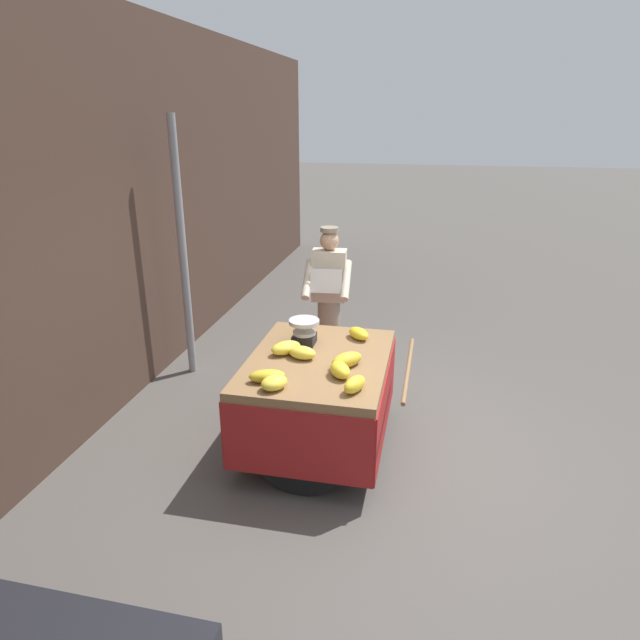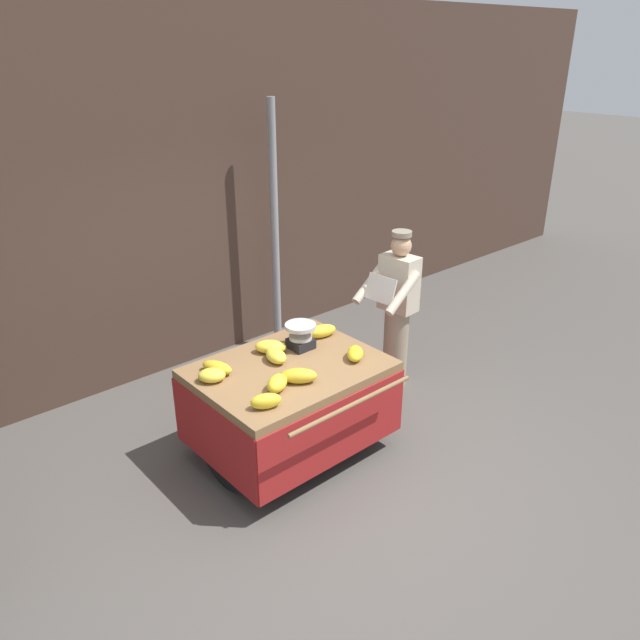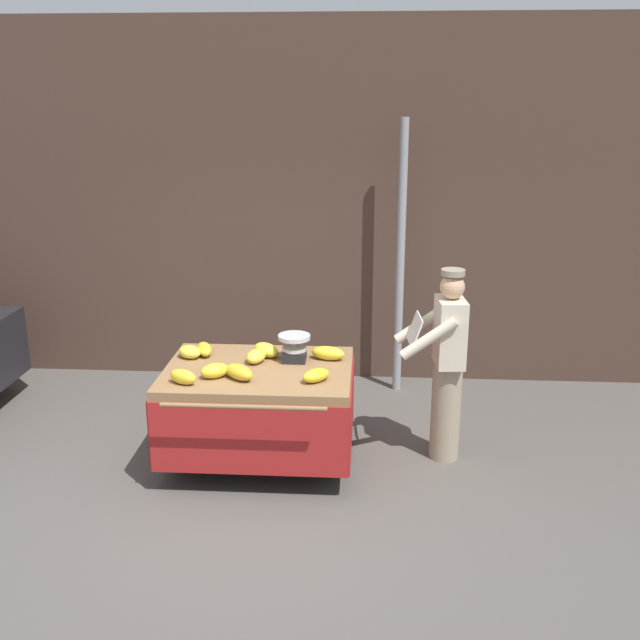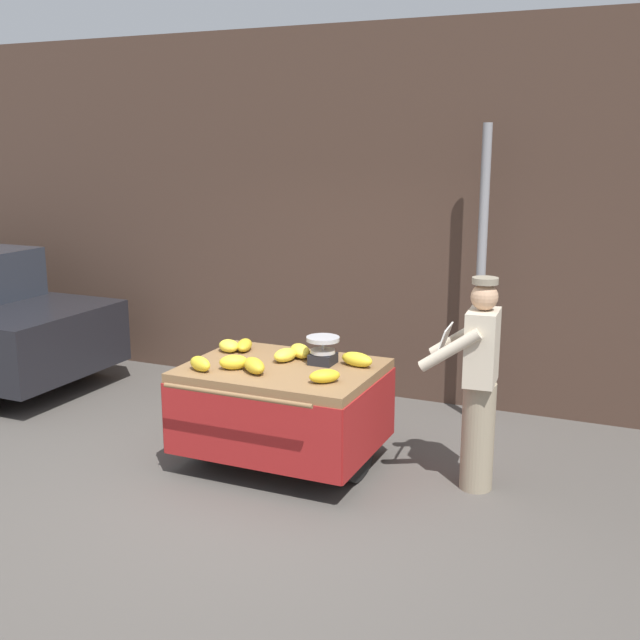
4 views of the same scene
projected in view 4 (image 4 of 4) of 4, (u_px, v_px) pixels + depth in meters
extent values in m
plane|color=#514C47|center=(250.00, 491.00, 6.22)|extent=(60.00, 60.00, 0.00)
cube|color=#473328|center=(375.00, 215.00, 8.30)|extent=(16.00, 0.24, 3.90)
cylinder|color=gray|center=(481.00, 277.00, 7.50)|extent=(0.09, 0.09, 2.89)
cube|color=olive|center=(282.00, 370.00, 6.52)|extent=(1.58, 1.20, 0.08)
cylinder|color=black|center=(211.00, 410.00, 6.90)|extent=(0.05, 0.79, 0.79)
cylinder|color=#B7B7BC|center=(208.00, 410.00, 6.91)|extent=(0.01, 0.14, 0.14)
cylinder|color=black|center=(360.00, 434.00, 6.34)|extent=(0.05, 0.79, 0.79)
cylinder|color=#B7B7BC|center=(364.00, 434.00, 6.33)|extent=(0.01, 0.14, 0.14)
cylinder|color=#4C4742|center=(308.00, 402.00, 7.08)|extent=(0.05, 0.05, 0.81)
cube|color=maroon|center=(248.00, 432.00, 6.07)|extent=(1.58, 0.02, 0.60)
cube|color=maroon|center=(312.00, 389.00, 7.13)|extent=(1.58, 0.02, 0.60)
cube|color=maroon|center=(203.00, 397.00, 6.91)|extent=(0.02, 1.20, 0.60)
cube|color=maroon|center=(370.00, 422.00, 6.29)|extent=(0.02, 1.20, 0.60)
cylinder|color=olive|center=(235.00, 395.00, 5.82)|extent=(1.26, 0.04, 0.04)
cube|color=black|center=(323.00, 359.00, 6.56)|extent=(0.20, 0.20, 0.09)
cylinder|color=#B7B7BC|center=(323.00, 347.00, 6.54)|extent=(0.02, 0.02, 0.11)
cylinder|color=#B7B7BC|center=(323.00, 339.00, 6.52)|extent=(0.28, 0.28, 0.04)
cylinder|color=#B7B7BC|center=(323.00, 351.00, 6.55)|extent=(0.21, 0.21, 0.03)
ellipsoid|color=yellow|center=(285.00, 355.00, 6.63)|extent=(0.20, 0.27, 0.11)
ellipsoid|color=gold|center=(254.00, 366.00, 6.30)|extent=(0.32, 0.31, 0.12)
ellipsoid|color=yellow|center=(300.00, 351.00, 6.75)|extent=(0.31, 0.31, 0.12)
ellipsoid|color=yellow|center=(229.00, 346.00, 6.94)|extent=(0.28, 0.26, 0.11)
ellipsoid|color=gold|center=(244.00, 345.00, 6.98)|extent=(0.22, 0.32, 0.10)
ellipsoid|color=yellow|center=(200.00, 364.00, 6.36)|extent=(0.26, 0.20, 0.12)
ellipsoid|color=yellow|center=(234.00, 362.00, 6.40)|extent=(0.28, 0.25, 0.12)
ellipsoid|color=gold|center=(325.00, 376.00, 6.05)|extent=(0.28, 0.27, 0.11)
ellipsoid|color=yellow|center=(357.00, 359.00, 6.49)|extent=(0.32, 0.20, 0.12)
cylinder|color=gray|center=(478.00, 436.00, 6.18)|extent=(0.26, 0.26, 0.88)
cube|color=beige|center=(482.00, 347.00, 6.01)|extent=(0.26, 0.40, 0.58)
sphere|color=tan|center=(484.00, 297.00, 5.92)|extent=(0.21, 0.21, 0.21)
cylinder|color=gray|center=(485.00, 281.00, 5.90)|extent=(0.20, 0.20, 0.05)
cylinder|color=beige|center=(450.00, 350.00, 5.88)|extent=(0.48, 0.13, 0.37)
cylinder|color=beige|center=(459.00, 337.00, 6.27)|extent=(0.48, 0.13, 0.37)
cube|color=silver|center=(443.00, 341.00, 6.10)|extent=(0.12, 0.35, 0.25)
cylinder|color=black|center=(77.00, 349.00, 9.30)|extent=(0.60, 0.19, 0.60)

